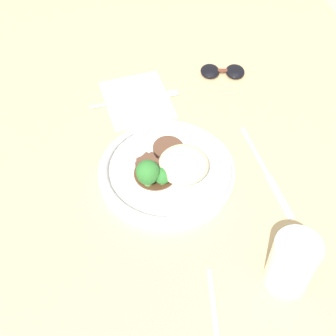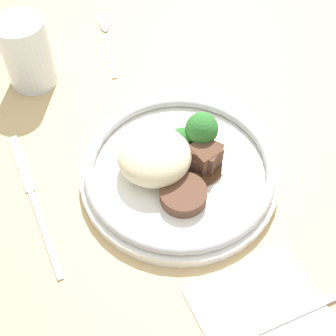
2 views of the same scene
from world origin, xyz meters
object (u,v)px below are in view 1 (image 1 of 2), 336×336
(knife, at_px, (267,174))
(sunglasses, at_px, (222,71))
(plate, at_px, (168,169))
(fork, at_px, (143,98))
(juice_glass, at_px, (291,265))

(knife, relative_size, sunglasses, 2.10)
(plate, relative_size, sunglasses, 2.33)
(plate, bearing_deg, fork, -179.60)
(plate, xyz_separation_m, fork, (-0.21, -0.00, -0.02))
(juice_glass, bearing_deg, plate, -151.68)
(juice_glass, xyz_separation_m, sunglasses, (-0.49, 0.06, -0.04))
(plate, height_order, juice_glass, juice_glass)
(sunglasses, bearing_deg, fork, -62.79)
(knife, bearing_deg, juice_glass, -16.18)
(juice_glass, distance_m, fork, 0.47)
(fork, bearing_deg, sunglasses, 11.45)
(fork, height_order, knife, fork)
(plate, distance_m, fork, 0.21)
(juice_glass, relative_size, knife, 0.46)
(juice_glass, bearing_deg, fork, -163.83)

